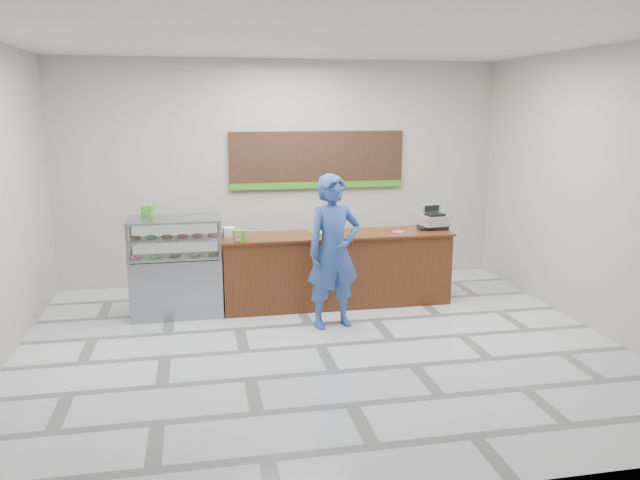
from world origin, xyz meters
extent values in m
plane|color=silver|center=(0.00, 0.00, 0.00)|extent=(7.00, 7.00, 0.00)
plane|color=#B6B1A7|center=(0.00, 3.00, 1.75)|extent=(7.00, 0.00, 7.00)
plane|color=silver|center=(0.00, 0.00, 3.50)|extent=(7.00, 7.00, 0.00)
cube|color=brown|center=(0.55, 1.55, 0.50)|extent=(3.20, 0.70, 1.00)
cube|color=brown|center=(0.55, 1.55, 1.01)|extent=(3.26, 0.76, 0.03)
cube|color=gray|center=(-1.67, 1.55, 0.40)|extent=(1.20, 0.70, 0.80)
cube|color=white|center=(-1.67, 1.55, 1.05)|extent=(1.20, 0.70, 0.50)
cube|color=gray|center=(-1.67, 1.55, 1.31)|extent=(1.22, 0.72, 0.03)
cube|color=silver|center=(-1.67, 1.55, 0.82)|extent=(1.14, 0.64, 0.02)
cube|color=silver|center=(-1.67, 1.55, 1.06)|extent=(1.14, 0.64, 0.02)
torus|color=pink|center=(-2.17, 1.45, 0.85)|extent=(0.15, 0.15, 0.05)
torus|color=#71C773|center=(-1.92, 1.45, 0.85)|extent=(0.15, 0.15, 0.05)
torus|color=#A26C35|center=(-1.67, 1.45, 0.85)|extent=(0.15, 0.15, 0.05)
torus|color=#71C773|center=(-1.42, 1.45, 0.85)|extent=(0.15, 0.15, 0.05)
torus|color=#A26C35|center=(-1.17, 1.45, 0.85)|extent=(0.15, 0.15, 0.05)
torus|color=#A26C35|center=(-2.17, 1.60, 1.09)|extent=(0.15, 0.15, 0.05)
torus|color=#71C773|center=(-1.97, 1.60, 1.09)|extent=(0.15, 0.15, 0.05)
torus|color=#A26C35|center=(-1.77, 1.60, 1.09)|extent=(0.15, 0.15, 0.05)
torus|color=pink|center=(-1.57, 1.60, 1.09)|extent=(0.15, 0.15, 0.05)
torus|color=pink|center=(-1.37, 1.60, 1.09)|extent=(0.15, 0.15, 0.05)
torus|color=pink|center=(-1.17, 1.60, 1.09)|extent=(0.15, 0.15, 0.05)
cube|color=black|center=(0.55, 2.96, 1.95)|extent=(2.80, 0.05, 0.90)
cube|color=#3E981C|center=(0.55, 2.93, 1.55)|extent=(2.80, 0.02, 0.10)
cube|color=black|center=(2.01, 1.64, 1.06)|extent=(0.36, 0.36, 0.05)
cube|color=gray|center=(2.01, 1.64, 1.16)|extent=(0.41, 0.43, 0.14)
cube|color=black|center=(2.01, 1.56, 1.25)|extent=(0.28, 0.21, 0.04)
cube|color=gray|center=(2.01, 1.75, 1.30)|extent=(0.32, 0.13, 0.14)
cube|color=black|center=(2.01, 1.70, 1.32)|extent=(0.24, 0.05, 0.09)
cube|color=black|center=(1.81, 1.56, 1.05)|extent=(0.10, 0.18, 0.04)
cube|color=#32B10A|center=(0.39, 1.62, 1.04)|extent=(0.41, 0.31, 0.02)
cube|color=white|center=(0.41, 1.62, 1.05)|extent=(0.29, 0.22, 0.00)
cube|color=white|center=(-0.95, 1.64, 1.09)|extent=(0.16, 0.16, 0.13)
cylinder|color=silver|center=(-0.82, 1.51, 1.09)|extent=(0.08, 0.08, 0.12)
cube|color=#3E981C|center=(-0.82, 1.28, 1.11)|extent=(0.20, 0.16, 0.15)
cylinder|color=pink|center=(1.44, 1.51, 1.03)|extent=(0.17, 0.17, 0.00)
cylinder|color=#3E981C|center=(-2.07, 1.81, 1.39)|extent=(0.08, 0.08, 0.13)
cylinder|color=#3E981C|center=(-1.96, 1.71, 1.41)|extent=(0.10, 0.10, 0.16)
imported|color=#2F529D|center=(0.31, 0.66, 0.98)|extent=(0.79, 0.60, 1.96)
camera|label=1|loc=(-1.36, -6.82, 2.75)|focal=35.00mm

